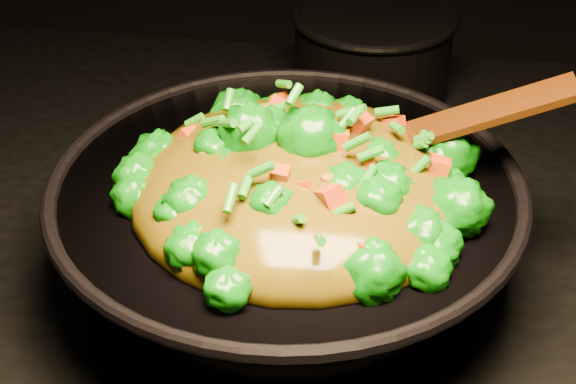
# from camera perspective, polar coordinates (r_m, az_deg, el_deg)

# --- Properties ---
(wok) EXTENTS (0.55, 0.55, 0.12)m
(wok) POSITION_cam_1_polar(r_m,az_deg,el_deg) (0.86, -0.10, -2.90)
(wok) COLOR black
(wok) RESTS_ON stovetop
(stir_fry) EXTENTS (0.35, 0.35, 0.11)m
(stir_fry) POSITION_cam_1_polar(r_m,az_deg,el_deg) (0.78, 0.68, 2.93)
(stir_fry) COLOR #0D7A08
(stir_fry) RESTS_ON wok
(spatula) EXTENTS (0.26, 0.06, 0.11)m
(spatula) POSITION_cam_1_polar(r_m,az_deg,el_deg) (0.83, 9.10, 3.98)
(spatula) COLOR #3B1709
(spatula) RESTS_ON wok
(back_pot) EXTENTS (0.22, 0.22, 0.12)m
(back_pot) POSITION_cam_1_polar(r_m,az_deg,el_deg) (1.21, 5.49, 8.96)
(back_pot) COLOR black
(back_pot) RESTS_ON stovetop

